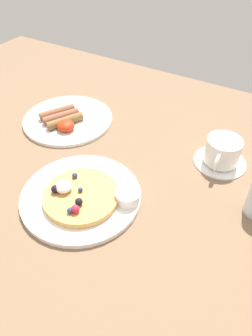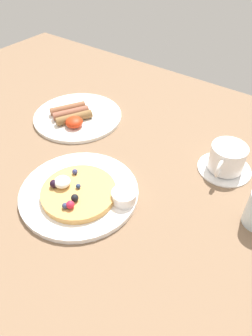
% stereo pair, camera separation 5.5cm
% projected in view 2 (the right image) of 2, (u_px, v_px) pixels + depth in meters
% --- Properties ---
extents(ground_plane, '(1.79, 1.23, 0.03)m').
position_uv_depth(ground_plane, '(107.00, 189.00, 0.73)').
color(ground_plane, brown).
extents(pancake_plate, '(0.27, 0.27, 0.01)m').
position_uv_depth(pancake_plate, '(79.00, 192.00, 0.70)').
color(pancake_plate, white).
rests_on(pancake_plate, ground_plane).
extents(pancake_with_berries, '(0.17, 0.17, 0.04)m').
position_uv_depth(pancake_with_berries, '(77.00, 192.00, 0.68)').
color(pancake_with_berries, tan).
rests_on(pancake_with_berries, pancake_plate).
extents(syrup_ramekin, '(0.05, 0.05, 0.03)m').
position_uv_depth(syrup_ramekin, '(124.00, 196.00, 0.66)').
color(syrup_ramekin, white).
rests_on(syrup_ramekin, pancake_plate).
extents(breakfast_plate, '(0.26, 0.26, 0.01)m').
position_uv_depth(breakfast_plate, '(78.00, 116.00, 0.93)').
color(breakfast_plate, white).
rests_on(breakfast_plate, ground_plane).
extents(fried_breakfast, '(0.13, 0.13, 0.03)m').
position_uv_depth(fried_breakfast, '(71.00, 115.00, 0.90)').
color(fried_breakfast, brown).
rests_on(fried_breakfast, breakfast_plate).
extents(coffee_saucer, '(0.13, 0.13, 0.01)m').
position_uv_depth(coffee_saucer, '(224.00, 168.00, 0.76)').
color(coffee_saucer, white).
rests_on(coffee_saucer, ground_plane).
extents(coffee_cup, '(0.09, 0.12, 0.06)m').
position_uv_depth(coffee_cup, '(227.00, 157.00, 0.73)').
color(coffee_cup, white).
rests_on(coffee_cup, coffee_saucer).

